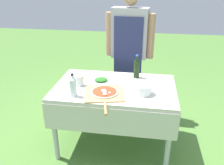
{
  "coord_description": "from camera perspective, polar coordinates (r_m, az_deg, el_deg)",
  "views": [
    {
      "loc": [
        0.32,
        -2.23,
        1.8
      ],
      "look_at": [
        -0.03,
        0.0,
        0.78
      ],
      "focal_mm": 38.0,
      "sensor_mm": 36.0,
      "label": 1
    }
  ],
  "objects": [
    {
      "name": "sauce_jar",
      "position": [
        2.51,
        -7.76,
        0.29
      ],
      "size": [
        0.08,
        0.08,
        0.11
      ],
      "color": "silver",
      "rests_on": "prep_table"
    },
    {
      "name": "prep_table",
      "position": [
        2.53,
        0.67,
        -2.92
      ],
      "size": [
        1.28,
        0.82,
        0.74
      ],
      "color": "beige",
      "rests_on": "ground"
    },
    {
      "name": "mixing_tub",
      "position": [
        2.33,
        7.52,
        -1.66
      ],
      "size": [
        0.17,
        0.17,
        0.09
      ],
      "primitive_type": "cylinder",
      "color": "silver",
      "rests_on": "prep_table"
    },
    {
      "name": "herb_container",
      "position": [
        2.59,
        -2.64,
        0.63
      ],
      "size": [
        0.21,
        0.2,
        0.04
      ],
      "rotation": [
        0.0,
        0.0,
        0.35
      ],
      "color": "silver",
      "rests_on": "prep_table"
    },
    {
      "name": "water_bottle",
      "position": [
        2.27,
        -9.38,
        -0.77
      ],
      "size": [
        0.07,
        0.07,
        0.23
      ],
      "color": "silver",
      "rests_on": "prep_table"
    },
    {
      "name": "oil_bottle",
      "position": [
        2.68,
        5.92,
        3.33
      ],
      "size": [
        0.07,
        0.07,
        0.27
      ],
      "color": "black",
      "rests_on": "prep_table"
    },
    {
      "name": "pizza_on_peel",
      "position": [
        2.32,
        -1.8,
        -2.56
      ],
      "size": [
        0.45,
        0.62,
        0.05
      ],
      "rotation": [
        0.0,
        0.0,
        0.21
      ],
      "color": "tan",
      "rests_on": "prep_table"
    },
    {
      "name": "person_cook",
      "position": [
        3.09,
        4.21,
        8.86
      ],
      "size": [
        0.62,
        0.24,
        1.66
      ],
      "rotation": [
        0.0,
        0.0,
        3.05
      ],
      "color": "#333D56",
      "rests_on": "ground"
    },
    {
      "name": "ground_plane",
      "position": [
        2.88,
        0.61,
        -14.32
      ],
      "size": [
        12.0,
        12.0,
        0.0
      ],
      "primitive_type": "plane",
      "color": "#517F38"
    },
    {
      "name": "plate_stack",
      "position": [
        2.53,
        4.14,
        -0.24
      ],
      "size": [
        0.23,
        0.23,
        0.02
      ],
      "color": "white",
      "rests_on": "prep_table"
    }
  ]
}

